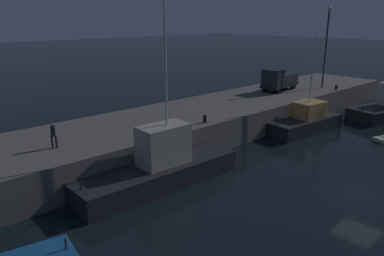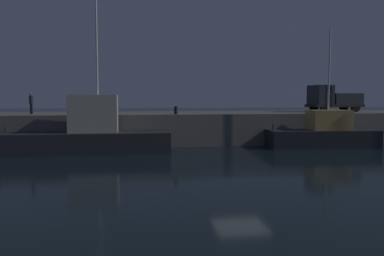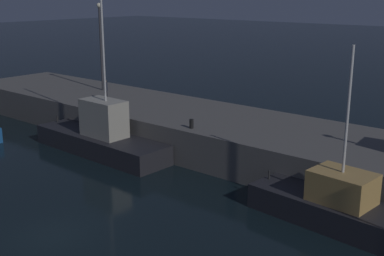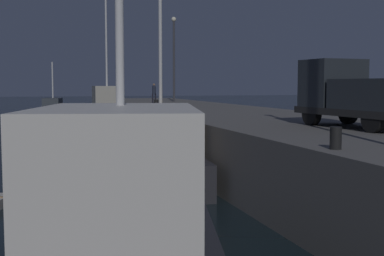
{
  "view_description": "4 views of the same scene",
  "coord_description": "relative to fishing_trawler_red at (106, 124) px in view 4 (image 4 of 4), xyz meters",
  "views": [
    {
      "loc": [
        -22.0,
        -8.39,
        10.65
      ],
      "look_at": [
        -1.78,
        13.35,
        1.84
      ],
      "focal_mm": 35.56,
      "sensor_mm": 36.0,
      "label": 1
    },
    {
      "loc": [
        -5.29,
        -17.12,
        3.61
      ],
      "look_at": [
        -0.26,
        12.27,
        1.4
      ],
      "focal_mm": 35.23,
      "sensor_mm": 36.0,
      "label": 2
    },
    {
      "loc": [
        18.92,
        -12.34,
        11.25
      ],
      "look_at": [
        -4.14,
        15.23,
        1.43
      ],
      "focal_mm": 46.78,
      "sensor_mm": 36.0,
      "label": 3
    },
    {
      "loc": [
        29.96,
        5.07,
        4.04
      ],
      "look_at": [
        -0.03,
        13.99,
        1.42
      ],
      "focal_mm": 47.99,
      "sensor_mm": 36.0,
      "label": 4
    }
  ],
  "objects": [
    {
      "name": "fishing_trawler_red",
      "position": [
        0.0,
        0.0,
        0.0
      ],
      "size": [
        11.55,
        3.33,
        12.79
      ],
      "color": "#232328",
      "rests_on": "ground"
    },
    {
      "name": "utility_truck",
      "position": [
        21.96,
        6.21,
        2.53
      ],
      "size": [
        5.4,
        2.54,
        2.49
      ],
      "color": "black",
      "rests_on": "pier_quay"
    },
    {
      "name": "bollard_central",
      "position": [
        6.42,
        2.34,
        1.63
      ],
      "size": [
        0.28,
        0.28,
        0.62
      ],
      "primitive_type": "cylinder",
      "color": "black",
      "rests_on": "pier_quay"
    },
    {
      "name": "bollard_west",
      "position": [
        27.3,
        2.05,
        1.58
      ],
      "size": [
        0.28,
        0.28,
        0.54
      ],
      "primitive_type": "cylinder",
      "color": "black",
      "rests_on": "pier_quay"
    },
    {
      "name": "pier_quay",
      "position": [
        7.99,
        5.89,
        0.06
      ],
      "size": [
        58.94,
        8.83,
        2.51
      ],
      "color": "#5B5956",
      "rests_on": "ground"
    },
    {
      "name": "dockworker",
      "position": [
        -4.81,
        4.65,
        2.26
      ],
      "size": [
        0.42,
        0.42,
        1.67
      ],
      "color": "black",
      "rests_on": "pier_quay"
    },
    {
      "name": "fishing_boat_white",
      "position": [
        -12.23,
        -3.63,
        -0.25
      ],
      "size": [
        8.18,
        3.71,
        6.26
      ],
      "color": "#195193",
      "rests_on": "ground"
    },
    {
      "name": "lamp_post_west",
      "position": [
        -8.38,
        7.34,
        5.88
      ],
      "size": [
        0.44,
        0.44,
        7.79
      ],
      "color": "#38383D",
      "rests_on": "pier_quay"
    },
    {
      "name": "fishing_boat_blue",
      "position": [
        17.59,
        -0.02,
        -0.19
      ],
      "size": [
        8.53,
        3.55,
        8.94
      ],
      "color": "#232328",
      "rests_on": "ground"
    }
  ]
}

